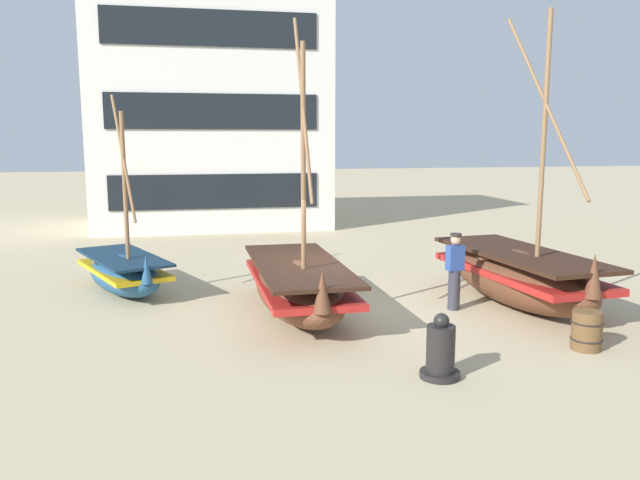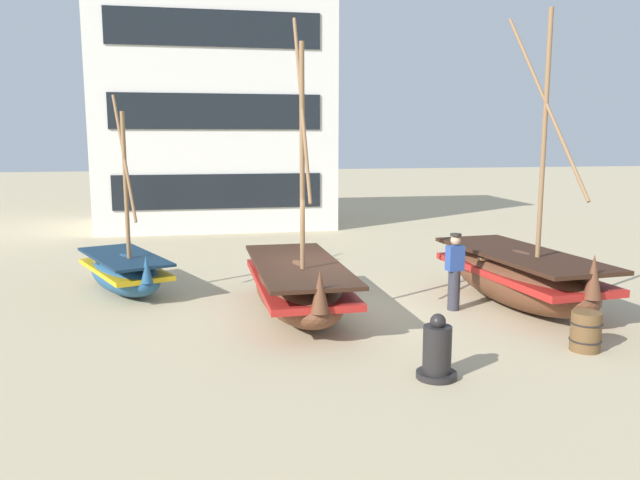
# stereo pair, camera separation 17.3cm
# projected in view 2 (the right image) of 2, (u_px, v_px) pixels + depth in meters

# --- Properties ---
(ground_plane) EXTENTS (120.00, 120.00, 0.00)m
(ground_plane) POSITION_uv_depth(u_px,v_px,m) (329.00, 311.00, 13.74)
(ground_plane) COLOR tan
(fishing_boat_near_left) EXTENTS (2.57, 3.72, 4.71)m
(fishing_boat_near_left) POSITION_uv_depth(u_px,v_px,m) (125.00, 271.00, 15.33)
(fishing_boat_near_left) COLOR #23517A
(fishing_boat_near_left) RESTS_ON ground
(fishing_boat_centre_large) EXTENTS (1.82, 4.99, 6.12)m
(fishing_boat_centre_large) POSITION_uv_depth(u_px,v_px,m) (298.00, 285.00, 13.44)
(fishing_boat_centre_large) COLOR brown
(fishing_boat_centre_large) RESTS_ON ground
(fishing_boat_far_right) EXTENTS (2.21, 5.00, 6.31)m
(fishing_boat_far_right) POSITION_uv_depth(u_px,v_px,m) (520.00, 276.00, 14.05)
(fishing_boat_far_right) COLOR brown
(fishing_boat_far_right) RESTS_ON ground
(fisherman_by_hull) EXTENTS (0.39, 0.27, 1.68)m
(fisherman_by_hull) POSITION_uv_depth(u_px,v_px,m) (454.00, 272.00, 13.69)
(fisherman_by_hull) COLOR #33333D
(fisherman_by_hull) RESTS_ON ground
(capstan_winch) EXTENTS (0.64, 0.64, 1.04)m
(capstan_winch) POSITION_uv_depth(u_px,v_px,m) (437.00, 352.00, 9.85)
(capstan_winch) COLOR black
(capstan_winch) RESTS_ON ground
(wooden_barrel) EXTENTS (0.56, 0.56, 0.70)m
(wooden_barrel) POSITION_uv_depth(u_px,v_px,m) (586.00, 331.00, 11.14)
(wooden_barrel) COLOR brown
(wooden_barrel) RESTS_ON ground
(harbor_building_main) EXTENTS (9.81, 6.11, 9.36)m
(harbor_building_main) POSITION_uv_depth(u_px,v_px,m) (215.00, 114.00, 26.72)
(harbor_building_main) COLOR white
(harbor_building_main) RESTS_ON ground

